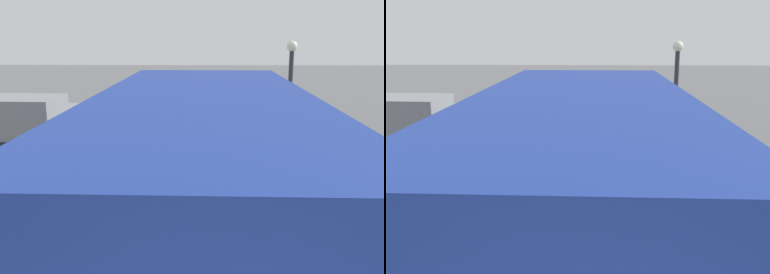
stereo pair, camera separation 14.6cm
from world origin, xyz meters
The scene contains 12 objects.
ground_plane centered at (0.00, 0.00, 0.00)m, with size 90.00×90.00×0.00m, color #5B5B5E.
slush_patch_near_cluster centered at (-2.87, -1.51, 0.00)m, with size 2.56×2.56×0.01m, color #999BA0.
slush_patch_under_van centered at (3.26, 1.54, 0.00)m, with size 2.61×2.61×0.01m, color #ADAFB5.
slush_patch_mid_street centered at (-1.89, 2.23, 0.00)m, with size 2.96×2.96×0.01m, color silver.
slush_patch_far_side centered at (-0.89, 2.41, 0.00)m, with size 1.76×1.76×0.01m, color #ADAFB5.
cargo_van_parked_right centered at (3.82, 1.46, 1.18)m, with size 2.40×5.43×2.60m.
box_truck_background centered at (-0.35, 8.82, 1.94)m, with size 2.80×8.29×3.38m.
shopping_cart_vendor centered at (-0.43, -0.27, 0.57)m, with size 0.67×0.89×1.04m.
hand_dolly_boxes centered at (0.68, 0.18, 0.82)m, with size 0.68×0.81×1.50m.
pedestrian_pink_side centered at (0.82, -0.72, 1.57)m, with size 1.04×1.04×2.15m.
pedestrian_black_side centered at (-0.75, -1.48, 1.57)m, with size 1.04×1.04×2.15m.
street_lamp centered at (-2.72, 1.43, 2.37)m, with size 0.28×0.28×3.86m.
Camera 1 is at (-0.31, 13.07, 4.04)m, focal length 40.67 mm.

